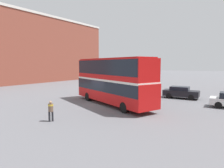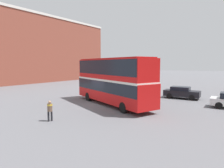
# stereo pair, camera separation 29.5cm
# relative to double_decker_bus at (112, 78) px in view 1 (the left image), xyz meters

# --- Properties ---
(ground_plane) EXTENTS (240.00, 240.00, 0.00)m
(ground_plane) POSITION_rel_double_decker_bus_xyz_m (-1.35, -0.56, -2.76)
(ground_plane) COLOR slate
(building_row_left) EXTENTS (8.48, 39.73, 15.63)m
(building_row_left) POSITION_rel_double_decker_bus_xyz_m (-30.89, 12.93, 5.06)
(building_row_left) COLOR brown
(building_row_left) RESTS_ON ground_plane
(double_decker_bus) EXTENTS (11.37, 6.66, 4.85)m
(double_decker_bus) POSITION_rel_double_decker_bus_xyz_m (0.00, 0.00, 0.00)
(double_decker_bus) COLOR red
(double_decker_bus) RESTS_ON ground_plane
(pedestrian_foreground) EXTENTS (0.51, 0.51, 1.55)m
(pedestrian_foreground) POSITION_rel_double_decker_bus_xyz_m (-0.33, -7.68, -1.82)
(pedestrian_foreground) COLOR #232328
(pedestrian_foreground) RESTS_ON ground_plane
(parked_car_kerb_near) EXTENTS (4.31, 2.01, 1.47)m
(parked_car_kerb_near) POSITION_rel_double_decker_bus_xyz_m (4.96, 8.00, -2.01)
(parked_car_kerb_near) COLOR black
(parked_car_kerb_near) RESTS_ON ground_plane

